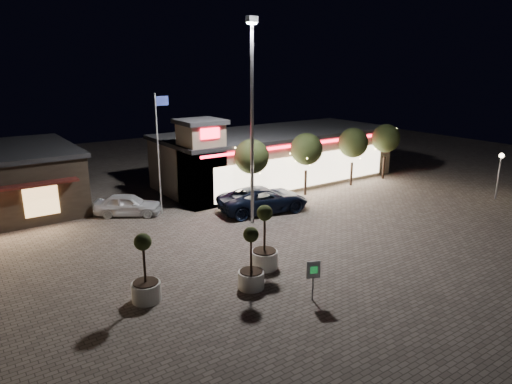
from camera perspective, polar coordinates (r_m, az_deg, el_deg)
ground at (r=22.18m, az=7.08°, el=-10.58°), size 90.00×90.00×0.00m
retail_building at (r=38.90m, az=2.17°, el=4.53°), size 20.40×8.40×6.10m
floodlight_pole at (r=27.56m, az=-0.50°, el=10.00°), size 0.60×0.40×12.38m
flagpole at (r=30.39m, az=-12.02°, el=5.87°), size 0.95×0.10×8.00m
lamp_post_east at (r=38.09m, az=28.19°, el=2.78°), size 0.36×0.36×3.48m
string_tree_a at (r=31.65m, az=-0.55°, el=4.42°), size 2.42×2.42×4.79m
string_tree_b at (r=34.66m, az=6.33°, el=5.33°), size 2.42×2.42×4.79m
string_tree_c at (r=38.09m, az=12.05°, el=6.02°), size 2.42×2.42×4.79m
string_tree_d at (r=41.06m, az=15.92°, el=6.46°), size 2.42×2.42×4.79m
pickup_truck at (r=31.10m, az=0.93°, el=-0.90°), size 6.65×3.97×1.73m
white_sedan at (r=31.53m, az=-15.70°, el=-1.52°), size 4.58×3.82×1.48m
planter_left at (r=20.22m, az=-13.64°, el=-10.69°), size 1.24×1.24×3.06m
planter_mid at (r=20.73m, az=-0.61°, el=-9.65°), size 1.19×1.19×2.92m
planter_right at (r=22.59m, az=1.07°, el=-7.13°), size 1.33×1.33×3.27m
valet_sign at (r=19.73m, az=7.18°, el=-10.02°), size 0.56×0.29×1.80m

